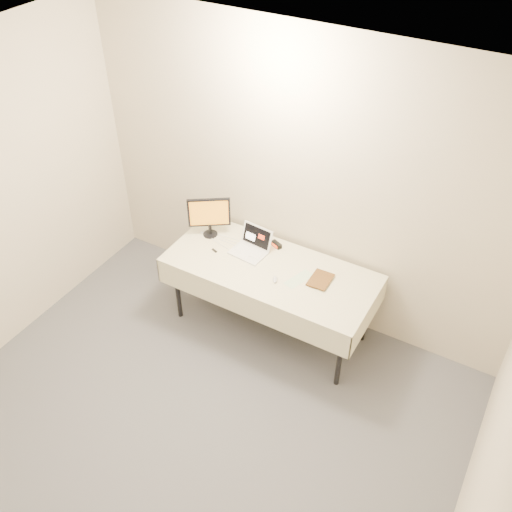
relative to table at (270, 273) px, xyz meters
The scene contains 10 objects.
ground 2.15m from the table, 90.00° to the right, with size 5.00×5.00×0.00m, color #515156.
back_wall 0.81m from the table, 90.00° to the left, with size 4.00×0.10×2.70m, color beige.
table is the anchor object (origin of this frame).
laptop 0.31m from the table, 154.54° to the left, with size 0.33×0.31×0.21m.
monitor 0.79m from the table, 169.15° to the left, with size 0.33×0.24×0.40m.
book 0.41m from the table, ahead, with size 0.17×0.02×0.23m, color brown.
alarm_clock 0.31m from the table, 108.53° to the left, with size 0.11×0.08×0.04m.
clicker 0.18m from the table, 48.06° to the right, with size 0.04×0.09×0.02m, color #B6B6B8.
paper_form 0.29m from the table, ahead, with size 0.11×0.27×0.00m, color #B9DAAD.
usb_dongle 0.56m from the table, behind, with size 0.06×0.02×0.01m, color black.
Camera 1 is at (1.76, -1.27, 3.96)m, focal length 40.00 mm.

